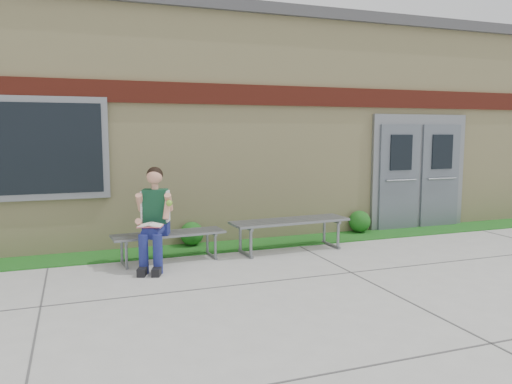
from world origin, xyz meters
name	(u,v)px	position (x,y,z in m)	size (l,w,h in m)	color
ground	(302,291)	(0.00, 0.00, 0.00)	(80.00, 80.00, 0.00)	#9E9E99
grass_strip	(237,246)	(0.00, 2.60, 0.01)	(16.00, 0.80, 0.02)	#175316
school_building	(192,125)	(0.00, 5.99, 2.10)	(16.20, 6.22, 4.20)	beige
bench_left	(169,239)	(-1.28, 2.00, 0.34)	(1.72, 0.60, 0.44)	slate
bench_right	(290,227)	(0.72, 2.00, 0.40)	(2.02, 0.68, 0.52)	slate
girl	(154,217)	(-1.53, 1.79, 0.73)	(0.64, 0.97, 1.45)	#161656
shrub_mid	(192,234)	(-0.73, 2.85, 0.22)	(0.40, 0.40, 0.40)	#175316
shrub_east	(360,221)	(2.58, 2.85, 0.23)	(0.42, 0.42, 0.42)	#175316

